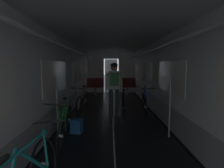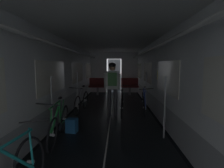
% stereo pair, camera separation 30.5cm
% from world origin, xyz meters
% --- Properties ---
extents(train_car_shell, '(3.14, 12.34, 2.57)m').
position_xyz_m(train_car_shell, '(-0.00, 3.60, 1.70)').
color(train_car_shell, black).
rests_on(train_car_shell, ground).
extents(bench_seat_far_left, '(0.98, 0.51, 0.95)m').
position_xyz_m(bench_seat_far_left, '(-0.90, 8.07, 0.57)').
color(bench_seat_far_left, gray).
rests_on(bench_seat_far_left, ground).
extents(bench_seat_far_right, '(0.98, 0.51, 0.95)m').
position_xyz_m(bench_seat_far_right, '(0.90, 8.07, 0.57)').
color(bench_seat_far_right, gray).
rests_on(bench_seat_far_right, ground).
extents(bicycle_silver, '(0.44, 1.69, 0.94)m').
position_xyz_m(bicycle_silver, '(-1.04, 4.28, 0.38)').
color(bicycle_silver, black).
rests_on(bicycle_silver, ground).
extents(bicycle_green, '(0.44, 1.69, 0.95)m').
position_xyz_m(bicycle_green, '(-1.05, 1.90, 0.38)').
color(bicycle_green, black).
rests_on(bicycle_green, ground).
extents(bicycle_blue, '(0.44, 1.69, 0.95)m').
position_xyz_m(bicycle_blue, '(1.12, 4.17, 0.38)').
color(bicycle_blue, black).
rests_on(bicycle_blue, ground).
extents(person_cyclist_aisle, '(0.54, 0.40, 1.73)m').
position_xyz_m(person_cyclist_aisle, '(0.05, 3.76, 1.07)').
color(person_cyclist_aisle, '#2D2D33').
rests_on(person_cyclist_aisle, ground).
extents(bicycle_black_in_aisle, '(0.44, 1.69, 0.93)m').
position_xyz_m(bicycle_black_in_aisle, '(0.37, 4.02, 0.38)').
color(bicycle_black_in_aisle, black).
rests_on(bicycle_black_in_aisle, ground).
extents(backpack_on_floor, '(0.29, 0.25, 0.34)m').
position_xyz_m(backpack_on_floor, '(-0.90, 2.38, 0.17)').
color(backpack_on_floor, '#1E5693').
rests_on(backpack_on_floor, ground).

